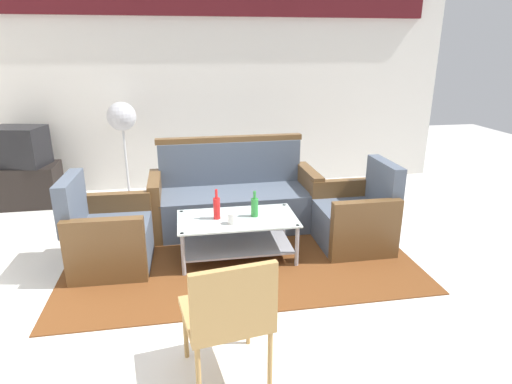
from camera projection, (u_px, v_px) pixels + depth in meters
The scene contains 14 objects.
ground_plane at pixel (252, 294), 3.50m from camera, with size 14.00×14.00×0.00m, color silver.
wall_back at pixel (216, 81), 5.87m from camera, with size 6.52×0.19×2.80m.
rug at pixel (238, 252), 4.21m from camera, with size 3.20×2.11×0.01m, color brown.
couch at pixel (234, 199), 4.73m from camera, with size 1.81×0.76×0.96m.
armchair_left at pixel (108, 237), 3.87m from camera, with size 0.72×0.78×0.85m.
armchair_right at pixel (355, 218), 4.29m from camera, with size 0.70×0.76×0.85m.
coffee_table at pixel (237, 232), 4.02m from camera, with size 1.10×0.60×0.40m.
bottle_green at pixel (255, 207), 3.98m from camera, with size 0.07×0.07×0.25m.
bottle_red at pixel (217, 208), 3.92m from camera, with size 0.06×0.06×0.28m.
cup at pixel (232, 218), 3.83m from camera, with size 0.08×0.08×0.10m, color silver.
tv_stand at pixel (26, 185), 5.39m from camera, with size 0.80×0.50×0.52m, color black.
television at pixel (19, 146), 5.23m from camera, with size 0.68×0.56×0.48m.
pedestal_fan at pixel (122, 122), 5.39m from camera, with size 0.36×0.36×1.27m.
wicker_chair at pixel (229, 311), 2.43m from camera, with size 0.55×0.55×0.84m.
Camera 1 is at (-0.49, -3.00, 1.92)m, focal length 30.02 mm.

